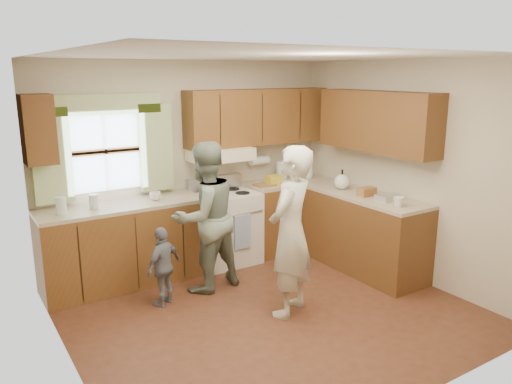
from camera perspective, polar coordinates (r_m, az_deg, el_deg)
room at (r=4.77m, az=1.59°, el=0.06°), size 3.80×3.80×3.80m
kitchen_fixtures at (r=6.07m, az=0.64°, el=-0.98°), size 3.80×2.25×2.15m
stove at (r=6.31m, az=-3.56°, el=-3.95°), size 0.76×0.67×1.07m
woman_left at (r=4.87m, az=3.97°, el=-4.59°), size 0.74×0.66×1.70m
woman_right at (r=5.45m, az=-5.86°, el=-2.88°), size 0.90×0.75×1.65m
child at (r=5.27m, az=-10.55°, el=-8.32°), size 0.53×0.42×0.84m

